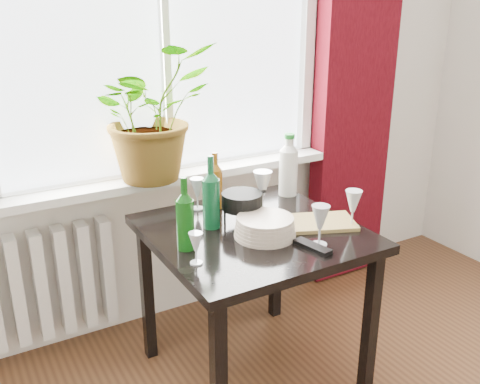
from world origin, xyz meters
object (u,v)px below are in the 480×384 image
wine_bottle_right (211,192)px  wineglass_back_left (197,194)px  radiator (29,288)px  table (253,249)px  wineglass_far_right (353,208)px  wineglass_back_center (262,191)px  cleaning_bottle (289,164)px  tv_remote (312,247)px  wineglass_front_right (320,225)px  cutting_board (318,222)px  wine_bottle_left (185,213)px  bottle_amber (215,180)px  wineglass_front_left (196,248)px  fondue_pot (242,208)px  plate_stack (265,227)px  potted_plant (151,113)px

wine_bottle_right → wineglass_back_left: (0.04, 0.22, -0.08)m
radiator → table: table is taller
wineglass_far_right → wineglass_back_center: bearing=126.2°
cleaning_bottle → tv_remote: bearing=-115.6°
wineglass_front_right → cutting_board: 0.22m
wineglass_back_center → wine_bottle_left: bearing=-159.5°
wine_bottle_right → wineglass_back_center: bearing=7.0°
wineglass_back_left → wine_bottle_right: bearing=-99.7°
bottle_amber → cleaning_bottle: bearing=-3.3°
table → cutting_board: bearing=-19.4°
wineglass_front_left → fondue_pot: size_ratio=0.62×
table → fondue_pot: 0.18m
cleaning_bottle → wineglass_far_right: bearing=-88.9°
bottle_amber → wineglass_front_right: (0.17, -0.56, -0.05)m
bottle_amber → wineglass_back_left: size_ratio=1.79×
plate_stack → tv_remote: bearing=-62.2°
radiator → fondue_pot: (0.84, -0.54, 0.43)m
radiator → wineglass_far_right: size_ratio=4.69×
wine_bottle_right → fondue_pot: wine_bottle_right is taller
wine_bottle_left → bottle_amber: wine_bottle_left is taller
table → cleaning_bottle: cleaning_bottle is taller
radiator → cleaning_bottle: cleaning_bottle is taller
wine_bottle_right → cleaning_bottle: size_ratio=1.00×
wine_bottle_left → plate_stack: bearing=-10.1°
wine_bottle_left → wine_bottle_right: (0.18, 0.14, 0.01)m
wine_bottle_left → wineglass_far_right: bearing=-13.0°
potted_plant → wine_bottle_left: bearing=-99.8°
potted_plant → fondue_pot: 0.63m
cleaning_bottle → wineglass_back_left: bearing=174.3°
wine_bottle_right → radiator: bearing=143.7°
table → bottle_amber: size_ratio=3.12×
wineglass_back_center → cutting_board: wineglass_back_center is taller
cleaning_bottle → potted_plant: bearing=154.8°
wineglass_front_left → wineglass_back_center: bearing=32.6°
wineglass_front_left → wineglass_far_right: bearing=-2.1°
wineglass_far_right → fondue_pot: bearing=144.5°
wineglass_far_right → cutting_board: bearing=138.9°
table → plate_stack: plate_stack is taller
radiator → fondue_pot: 1.09m
wineglass_front_right → wineglass_far_right: 0.24m
cutting_board → cleaning_bottle: bearing=75.3°
cutting_board → fondue_pot: bearing=146.8°
bottle_amber → wineglass_far_right: (0.40, -0.49, -0.05)m
radiator → bottle_amber: 1.02m
wine_bottle_left → wineglass_far_right: size_ratio=1.74×
potted_plant → bottle_amber: 0.43m
potted_plant → cutting_board: bearing=-52.9°
wineglass_far_right → cutting_board: 0.16m
wine_bottle_left → plate_stack: wine_bottle_left is taller
wineglass_back_left → plate_stack: bearing=-75.1°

